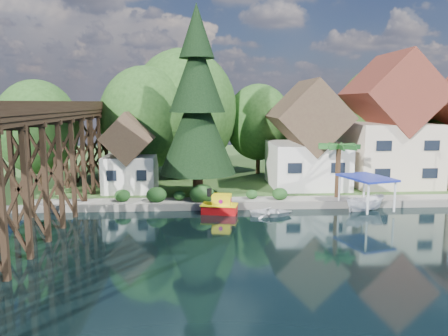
{
  "coord_description": "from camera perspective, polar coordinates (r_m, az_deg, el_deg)",
  "views": [
    {
      "loc": [
        -4.25,
        -28.69,
        9.24
      ],
      "look_at": [
        -2.22,
        6.0,
        3.96
      ],
      "focal_mm": 35.0,
      "sensor_mm": 36.0,
      "label": 1
    }
  ],
  "objects": [
    {
      "name": "conifer",
      "position": [
        40.39,
        -3.52,
        8.15
      ],
      "size": [
        7.09,
        7.09,
        17.47
      ],
      "color": "#382314",
      "rests_on": "bank"
    },
    {
      "name": "bg_trees",
      "position": [
        50.25,
        2.67,
        6.4
      ],
      "size": [
        49.9,
        13.3,
        10.57
      ],
      "color": "#382314",
      "rests_on": "bank"
    },
    {
      "name": "bank",
      "position": [
        63.47,
        0.53,
        0.49
      ],
      "size": [
        140.0,
        52.0,
        0.5
      ],
      "primitive_type": "cube",
      "color": "#2C4D1E",
      "rests_on": "ground"
    },
    {
      "name": "trestle_bridge",
      "position": [
        36.05,
        -22.36,
        1.79
      ],
      "size": [
        4.12,
        44.18,
        9.3
      ],
      "color": "black",
      "rests_on": "ground"
    },
    {
      "name": "palm_tree",
      "position": [
        40.94,
        14.76,
        2.53
      ],
      "size": [
        4.52,
        4.52,
        5.25
      ],
      "color": "#382314",
      "rests_on": "bank"
    },
    {
      "name": "house_center",
      "position": [
        49.6,
        20.83,
        4.81
      ],
      "size": [
        8.65,
        9.18,
        13.89
      ],
      "color": "beige",
      "rests_on": "bank"
    },
    {
      "name": "boat_white_a",
      "position": [
        36.13,
        6.19,
        -5.64
      ],
      "size": [
        3.52,
        2.54,
        0.72
      ],
      "primitive_type": "imported",
      "rotation": [
        0.0,
        0.0,
        1.56
      ],
      "color": "white",
      "rests_on": "ground"
    },
    {
      "name": "seawall",
      "position": [
        38.65,
        9.1,
        -4.83
      ],
      "size": [
        60.0,
        0.4,
        0.62
      ],
      "primitive_type": "cube",
      "color": "slate",
      "rests_on": "ground"
    },
    {
      "name": "shed",
      "position": [
        44.04,
        -12.14,
        1.38
      ],
      "size": [
        5.09,
        5.4,
        7.85
      ],
      "color": "white",
      "rests_on": "bank"
    },
    {
      "name": "tugboat",
      "position": [
        36.54,
        -0.53,
        -4.97
      ],
      "size": [
        3.24,
        2.21,
        2.15
      ],
      "color": "#B30B0E",
      "rests_on": "ground"
    },
    {
      "name": "promenade",
      "position": [
        40.3,
        11.5,
        -4.02
      ],
      "size": [
        50.0,
        2.6,
        0.06
      ],
      "primitive_type": "cube",
      "color": "gray",
      "rests_on": "bank"
    },
    {
      "name": "ground",
      "position": [
        30.44,
        4.9,
        -9.07
      ],
      "size": [
        140.0,
        140.0,
        0.0
      ],
      "primitive_type": "plane",
      "color": "black",
      "rests_on": "ground"
    },
    {
      "name": "house_left",
      "position": [
        46.26,
        10.76,
        3.4
      ],
      "size": [
        7.64,
        8.64,
        11.02
      ],
      "color": "white",
      "rests_on": "bank"
    },
    {
      "name": "boat_canopy",
      "position": [
        39.16,
        18.03,
        -3.53
      ],
      "size": [
        4.28,
        5.29,
        2.97
      ],
      "color": "white",
      "rests_on": "ground"
    },
    {
      "name": "shrubs",
      "position": [
        38.78,
        -3.8,
        -3.3
      ],
      "size": [
        15.76,
        2.47,
        1.7
      ],
      "color": "#174017",
      "rests_on": "bank"
    }
  ]
}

